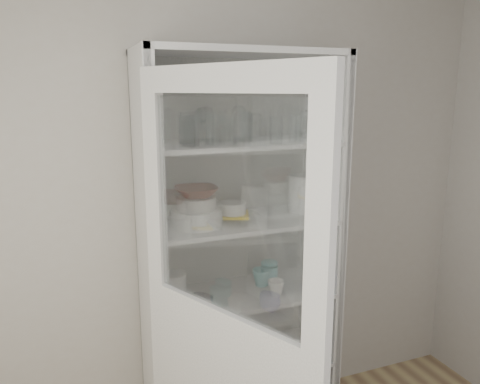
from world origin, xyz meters
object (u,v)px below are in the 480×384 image
object	(u,v)px
white_ramekin	(233,208)
grey_bowl_stack	(301,193)
goblet_2	(239,121)
cream_dish	(199,366)
glass_platter	(233,217)
white_canister	(174,287)
goblet_3	(305,122)
yellow_trivet	(233,215)
cream_bowl	(196,203)
terracotta_bowl	(196,192)
mug_teal	(262,277)
measuring_cups	(199,300)
mug_white	(276,288)
cupboard_door	(226,365)
plate_stack_front	(197,217)
teal_jar	(269,273)
tin_box	(273,351)
mug_blue	(316,279)
goblet_0	(202,123)
pantry_cabinet	(236,273)
goblet_1	(206,122)
plate_stack_back	(198,210)

from	to	relation	value
white_ramekin	grey_bowl_stack	world-z (taller)	grey_bowl_stack
goblet_2	cream_dish	size ratio (longest dim) A/B	0.87
glass_platter	white_canister	size ratio (longest dim) A/B	2.14
goblet_3	yellow_trivet	size ratio (longest dim) A/B	0.94
goblet_3	cream_bowl	bearing A→B (deg)	-170.54
terracotta_bowl	mug_teal	size ratio (longest dim) A/B	2.05
terracotta_bowl	cream_bowl	bearing A→B (deg)	0.00
mug_teal	grey_bowl_stack	bearing A→B (deg)	12.47
goblet_2	measuring_cups	bearing A→B (deg)	-147.40
mug_white	white_canister	distance (m)	0.53
cupboard_door	plate_stack_front	xyz separation A→B (m)	(0.07, 0.60, 0.43)
goblet_2	terracotta_bowl	size ratio (longest dim) A/B	0.91
cream_bowl	grey_bowl_stack	world-z (taller)	grey_bowl_stack
teal_jar	goblet_3	bearing A→B (deg)	6.32
tin_box	plate_stack_front	bearing A→B (deg)	178.53
terracotta_bowl	mug_blue	world-z (taller)	terracotta_bowl
white_ramekin	mug_teal	bearing A→B (deg)	4.75
cupboard_door	mug_white	bearing A→B (deg)	112.78
mug_white	cream_bowl	bearing A→B (deg)	148.58
cream_bowl	tin_box	distance (m)	0.98
terracotta_bowl	mug_blue	distance (m)	0.84
goblet_0	yellow_trivet	xyz separation A→B (m)	(0.13, -0.07, -0.47)
pantry_cabinet	white_canister	distance (m)	0.35
goblet_1	measuring_cups	distance (m)	0.89
cream_bowl	yellow_trivet	bearing A→B (deg)	12.31
cream_bowl	mug_blue	xyz separation A→B (m)	(0.65, -0.06, -0.47)
plate_stack_back	mug_white	distance (m)	0.58
cream_bowl	terracotta_bowl	world-z (taller)	terracotta_bowl
mug_blue	plate_stack_front	bearing A→B (deg)	-165.16
mug_white	plate_stack_back	bearing A→B (deg)	128.61
grey_bowl_stack	mug_blue	xyz separation A→B (m)	(0.04, -0.12, -0.46)
cream_bowl	glass_platter	world-z (taller)	cream_bowl
grey_bowl_stack	measuring_cups	world-z (taller)	grey_bowl_stack
goblet_0	plate_stack_back	bearing A→B (deg)	137.92
cream_bowl	mug_teal	bearing A→B (deg)	8.86
goblet_0	goblet_3	world-z (taller)	goblet_0
mug_teal	mug_white	distance (m)	0.14
goblet_0	yellow_trivet	bearing A→B (deg)	-26.92
cream_dish	tin_box	world-z (taller)	cream_dish
goblet_2	mug_blue	xyz separation A→B (m)	(0.37, -0.21, -0.85)
yellow_trivet	white_canister	xyz separation A→B (m)	(-0.31, 0.01, -0.35)
goblet_1	teal_jar	bearing A→B (deg)	-8.70
cupboard_door	cream_bowl	xyz separation A→B (m)	(0.07, 0.60, 0.50)
mug_white	cupboard_door	bearing A→B (deg)	-151.70
goblet_3	white_canister	bearing A→B (deg)	-175.86
goblet_1	mug_teal	bearing A→B (deg)	-15.54
terracotta_bowl	mug_teal	world-z (taller)	terracotta_bowl
pantry_cabinet	plate_stack_front	world-z (taller)	pantry_cabinet
measuring_cups	tin_box	xyz separation A→B (m)	(0.43, 0.03, -0.39)
plate_stack_back	teal_jar	distance (m)	0.55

